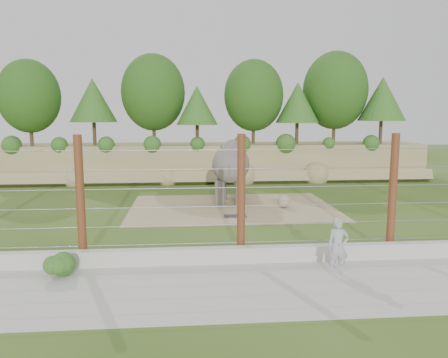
{
  "coord_description": "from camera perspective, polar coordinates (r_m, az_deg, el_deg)",
  "views": [
    {
      "loc": [
        -1.69,
        -18.04,
        4.62
      ],
      "look_at": [
        0.0,
        2.0,
        1.6
      ],
      "focal_mm": 35.0,
      "sensor_mm": 36.0,
      "label": 1
    }
  ],
  "objects": [
    {
      "name": "retaining_wall",
      "position": [
        13.86,
        2.47,
        -9.85
      ],
      "size": [
        26.0,
        0.35,
        0.5
      ],
      "primitive_type": "cube",
      "color": "beige",
      "rests_on": "ground"
    },
    {
      "name": "walkway",
      "position": [
        12.09,
        3.7,
        -13.92
      ],
      "size": [
        26.0,
        4.0,
        0.01
      ],
      "primitive_type": "cube",
      "color": "beige",
      "rests_on": "ground"
    },
    {
      "name": "barrier_fence",
      "position": [
        13.9,
        2.26,
        -2.33
      ],
      "size": [
        20.26,
        0.26,
        4.0
      ],
      "color": "#563318",
      "rests_on": "ground"
    },
    {
      "name": "elephant",
      "position": [
        22.58,
        0.89,
        0.77
      ],
      "size": [
        2.2,
        4.07,
        3.13
      ],
      "primitive_type": null,
      "rotation": [
        0.0,
        0.0,
        -0.14
      ],
      "color": "#625E58",
      "rests_on": "ground"
    },
    {
      "name": "drain_grate",
      "position": [
        19.78,
        1.5,
        -4.87
      ],
      "size": [
        1.0,
        0.6,
        0.03
      ],
      "primitive_type": "cube",
      "color": "#262628",
      "rests_on": "dirt_patch"
    },
    {
      "name": "walkway_shrub",
      "position": [
        13.45,
        -20.5,
        -10.37
      ],
      "size": [
        0.75,
        0.75,
        0.75
      ],
      "primitive_type": "sphere",
      "color": "#1F5919",
      "rests_on": "walkway"
    },
    {
      "name": "stone_ball",
      "position": [
        21.76,
        7.82,
        -2.88
      ],
      "size": [
        0.64,
        0.64,
        0.64
      ],
      "primitive_type": "sphere",
      "color": "gray",
      "rests_on": "dirt_patch"
    },
    {
      "name": "back_embankment",
      "position": [
        30.81,
        -0.58,
        7.32
      ],
      "size": [
        30.0,
        5.52,
        8.77
      ],
      "color": "#91825C",
      "rests_on": "ground"
    },
    {
      "name": "dirt_patch",
      "position": [
        21.65,
        1.1,
        -3.76
      ],
      "size": [
        10.0,
        7.0,
        0.02
      ],
      "primitive_type": "cube",
      "color": "tan",
      "rests_on": "ground"
    },
    {
      "name": "zookeeper",
      "position": [
        13.04,
        14.66,
        -8.54
      ],
      "size": [
        0.64,
        0.44,
        1.69
      ],
      "primitive_type": "imported",
      "rotation": [
        0.0,
        0.0,
        -0.06
      ],
      "color": "#B6B9C0",
      "rests_on": "walkway"
    },
    {
      "name": "ground",
      "position": [
        18.7,
        0.52,
        -5.76
      ],
      "size": [
        90.0,
        90.0,
        0.0
      ],
      "primitive_type": "plane",
      "color": "#355617",
      "rests_on": "ground"
    }
  ]
}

